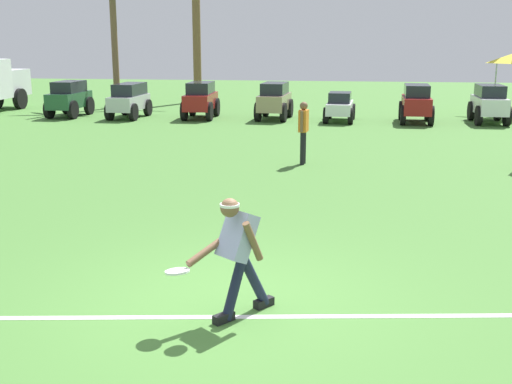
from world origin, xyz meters
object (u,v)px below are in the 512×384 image
frisbee_thrower (238,250)px  parked_car_slot_e (340,106)px  parked_car_slot_f (416,103)px  parked_car_slot_d (274,100)px  parked_car_slot_b (129,99)px  parked_car_slot_a (69,98)px  parked_car_slot_g (489,103)px  teammate_near_sideline (303,127)px  frisbee_in_flight (177,271)px  palm_tree_left_of_centre (196,18)px  palm_tree_far_left (113,26)px  parked_car_slot_c (201,99)px

frisbee_thrower → parked_car_slot_e: bearing=86.9°
parked_car_slot_f → parked_car_slot_d: bearing=176.8°
parked_car_slot_b → parked_car_slot_a: bearing=177.4°
parked_car_slot_g → teammate_near_sideline: bearing=-125.4°
parked_car_slot_a → parked_car_slot_b: size_ratio=0.98×
parked_car_slot_d → frisbee_in_flight: bearing=-87.0°
palm_tree_left_of_centre → frisbee_thrower: bearing=-76.1°
frisbee_thrower → parked_car_slot_e: (0.97, 17.70, -0.23)m
parked_car_slot_b → parked_car_slot_e: (8.22, 0.01, -0.16)m
parked_car_slot_d → palm_tree_far_left: palm_tree_far_left is taller
parked_car_slot_b → palm_tree_left_of_centre: size_ratio=0.34×
parked_car_slot_g → palm_tree_far_left: palm_tree_far_left is taller
frisbee_thrower → parked_car_slot_d: bearing=94.9°
parked_car_slot_b → palm_tree_left_of_centre: (1.24, 6.64, 3.24)m
parked_car_slot_d → parked_car_slot_g: 7.98m
parked_car_slot_g → frisbee_in_flight: bearing=-110.9°
frisbee_thrower → frisbee_in_flight: (-0.59, -0.41, -0.13)m
frisbee_thrower → teammate_near_sideline: (0.14, 9.14, 0.14)m
teammate_near_sideline → parked_car_slot_g: teammate_near_sideline is taller
frisbee_thrower → parked_car_slot_f: frisbee_thrower is taller
parked_car_slot_b → teammate_near_sideline: bearing=-49.2°
parked_car_slot_f → parked_car_slot_g: size_ratio=1.01×
teammate_near_sideline → parked_car_slot_d: bearing=100.8°
teammate_near_sideline → parked_car_slot_f: (3.63, 8.59, -0.20)m
parked_car_slot_b → palm_tree_far_left: size_ratio=0.44×
parked_car_slot_f → palm_tree_far_left: size_ratio=0.43×
parked_car_slot_f → parked_car_slot_g: bearing=5.4°
frisbee_thrower → parked_car_slot_g: size_ratio=0.60×
parked_car_slot_d → parked_car_slot_e: bearing=-7.4°
parked_car_slot_b → frisbee_in_flight: bearing=-69.8°
parked_car_slot_b → parked_car_slot_d: parked_car_slot_d is taller
frisbee_thrower → parked_car_slot_c: size_ratio=0.60×
frisbee_thrower → teammate_near_sideline: teammate_near_sideline is taller
parked_car_slot_e → frisbee_in_flight: bearing=-94.9°
teammate_near_sideline → parked_car_slot_a: (-9.91, 8.67, -0.20)m
teammate_near_sideline → palm_tree_left_of_centre: palm_tree_left_of_centre is taller
frisbee_thrower → palm_tree_left_of_centre: palm_tree_left_of_centre is taller
parked_car_slot_b → parked_car_slot_g: size_ratio=1.03×
parked_car_slot_g → palm_tree_left_of_centre: bearing=153.0°
parked_car_slot_a → parked_car_slot_g: (16.20, 0.17, 0.00)m
parked_car_slot_a → parked_car_slot_c: 5.34m
frisbee_in_flight → parked_car_slot_a: size_ratio=0.16×
parked_car_slot_a → parked_car_slot_f: same height
parked_car_slot_a → frisbee_in_flight: bearing=-63.2°
parked_car_slot_b → parked_car_slot_e: 8.22m
parked_car_slot_e → parked_car_slot_a: bearing=179.4°
palm_tree_left_of_centre → palm_tree_far_left: bearing=-134.7°
parked_car_slot_b → parked_car_slot_c: parked_car_slot_c is taller
parked_car_slot_c → parked_car_slot_g: same height
teammate_near_sideline → parked_car_slot_c: bearing=117.5°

